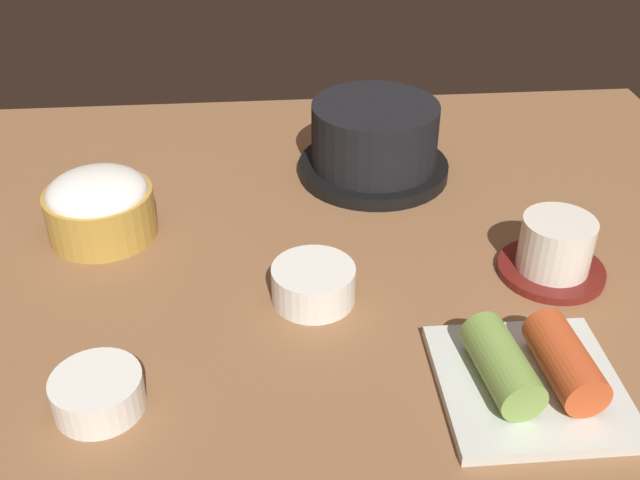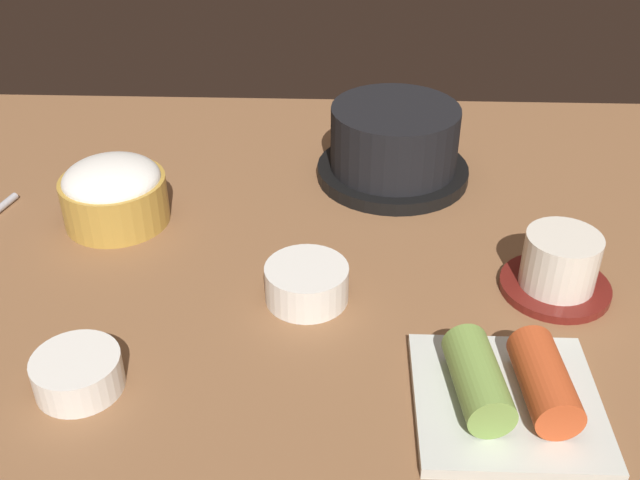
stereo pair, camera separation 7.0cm
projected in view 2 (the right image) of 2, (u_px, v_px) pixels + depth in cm
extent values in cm
cube|color=brown|center=(301.00, 262.00, 74.31)|extent=(100.00, 76.00, 2.00)
cylinder|color=black|center=(392.00, 172.00, 86.18)|extent=(17.21, 17.21, 1.48)
cylinder|color=black|center=(394.00, 138.00, 83.79)|extent=(14.24, 14.24, 7.12)
cylinder|color=#D15619|center=(396.00, 110.00, 81.98)|extent=(12.53, 12.53, 0.60)
cylinder|color=#B78C38|center=(115.00, 200.00, 77.49)|extent=(10.76, 10.76, 4.93)
ellipsoid|color=white|center=(111.00, 179.00, 76.12)|extent=(9.90, 9.90, 3.77)
cylinder|color=maroon|center=(555.00, 287.00, 68.66)|extent=(9.95, 9.95, 0.80)
cylinder|color=silver|center=(560.00, 260.00, 67.03)|extent=(6.71, 6.71, 5.08)
cylinder|color=#C6D18C|center=(565.00, 239.00, 65.78)|extent=(5.71, 5.71, 0.40)
cylinder|color=white|center=(307.00, 283.00, 66.95)|extent=(7.49, 7.49, 3.39)
cylinder|color=brown|center=(307.00, 270.00, 66.18)|extent=(6.14, 6.14, 0.50)
cube|color=silver|center=(507.00, 402.00, 56.59)|extent=(13.89, 13.89, 1.00)
cylinder|color=#7A9E47|center=(478.00, 379.00, 55.38)|extent=(4.56, 8.70, 3.61)
cylinder|color=#C64C23|center=(544.00, 381.00, 55.23)|extent=(4.17, 8.56, 3.61)
cylinder|color=white|center=(78.00, 373.00, 57.82)|extent=(6.85, 6.85, 2.93)
cylinder|color=brown|center=(75.00, 362.00, 57.17)|extent=(5.62, 5.62, 0.50)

